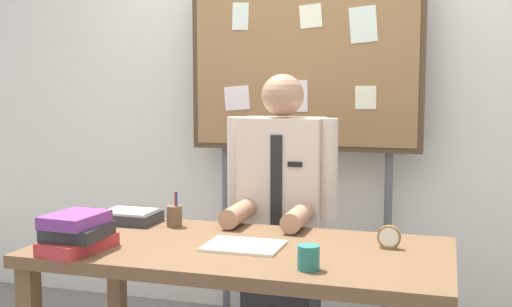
{
  "coord_description": "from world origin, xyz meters",
  "views": [
    {
      "loc": [
        0.77,
        -2.35,
        1.37
      ],
      "look_at": [
        0.0,
        0.19,
        1.08
      ],
      "focal_mm": 44.61,
      "sensor_mm": 36.0,
      "label": 1
    }
  ],
  "objects_px": {
    "bulletin_board": "(304,66)",
    "paper_tray": "(130,217)",
    "open_notebook": "(244,246)",
    "desk_clock": "(389,238)",
    "book_stack": "(77,233)",
    "person": "(282,229)",
    "coffee_mug": "(308,258)",
    "pen_holder": "(174,216)",
    "desk": "(242,267)"
  },
  "relations": [
    {
      "from": "open_notebook",
      "to": "desk_clock",
      "type": "height_order",
      "value": "desk_clock"
    },
    {
      "from": "open_notebook",
      "to": "paper_tray",
      "type": "bearing_deg",
      "value": 156.89
    },
    {
      "from": "open_notebook",
      "to": "desk_clock",
      "type": "distance_m",
      "value": 0.57
    },
    {
      "from": "desk",
      "to": "person",
      "type": "height_order",
      "value": "person"
    },
    {
      "from": "bulletin_board",
      "to": "coffee_mug",
      "type": "bearing_deg",
      "value": -76.46
    },
    {
      "from": "bulletin_board",
      "to": "paper_tray",
      "type": "bearing_deg",
      "value": -127.26
    },
    {
      "from": "coffee_mug",
      "to": "pen_holder",
      "type": "xyz_separation_m",
      "value": [
        -0.72,
        0.49,
        0.01
      ]
    },
    {
      "from": "desk_clock",
      "to": "book_stack",
      "type": "bearing_deg",
      "value": -161.33
    },
    {
      "from": "person",
      "to": "book_stack",
      "type": "bearing_deg",
      "value": -123.56
    },
    {
      "from": "book_stack",
      "to": "open_notebook",
      "type": "distance_m",
      "value": 0.65
    },
    {
      "from": "pen_holder",
      "to": "bulletin_board",
      "type": "bearing_deg",
      "value": 64.82
    },
    {
      "from": "bulletin_board",
      "to": "book_stack",
      "type": "bearing_deg",
      "value": -113.4
    },
    {
      "from": "book_stack",
      "to": "desk_clock",
      "type": "xyz_separation_m",
      "value": [
        1.15,
        0.39,
        -0.03
      ]
    },
    {
      "from": "bulletin_board",
      "to": "book_stack",
      "type": "xyz_separation_m",
      "value": [
        -0.58,
        -1.35,
        -0.67
      ]
    },
    {
      "from": "book_stack",
      "to": "pen_holder",
      "type": "height_order",
      "value": "pen_holder"
    },
    {
      "from": "book_stack",
      "to": "desk",
      "type": "bearing_deg",
      "value": 23.79
    },
    {
      "from": "bulletin_board",
      "to": "paper_tray",
      "type": "xyz_separation_m",
      "value": [
        -0.63,
        -0.83,
        -0.71
      ]
    },
    {
      "from": "desk_clock",
      "to": "pen_holder",
      "type": "xyz_separation_m",
      "value": [
        -0.96,
        0.11,
        0.01
      ]
    },
    {
      "from": "desk_clock",
      "to": "pen_holder",
      "type": "bearing_deg",
      "value": 173.47
    },
    {
      "from": "book_stack",
      "to": "paper_tray",
      "type": "bearing_deg",
      "value": 95.7
    },
    {
      "from": "person",
      "to": "open_notebook",
      "type": "bearing_deg",
      "value": -88.84
    },
    {
      "from": "person",
      "to": "desk_clock",
      "type": "bearing_deg",
      "value": -41.19
    },
    {
      "from": "person",
      "to": "desk_clock",
      "type": "relative_size",
      "value": 15.52
    },
    {
      "from": "bulletin_board",
      "to": "person",
      "type": "bearing_deg",
      "value": -90.0
    },
    {
      "from": "desk",
      "to": "person",
      "type": "distance_m",
      "value": 0.62
    },
    {
      "from": "person",
      "to": "book_stack",
      "type": "distance_m",
      "value": 1.06
    },
    {
      "from": "bulletin_board",
      "to": "paper_tray",
      "type": "relative_size",
      "value": 7.7
    },
    {
      "from": "desk_clock",
      "to": "coffee_mug",
      "type": "bearing_deg",
      "value": -122.65
    },
    {
      "from": "bulletin_board",
      "to": "desk_clock",
      "type": "distance_m",
      "value": 1.31
    },
    {
      "from": "desk",
      "to": "desk_clock",
      "type": "distance_m",
      "value": 0.59
    },
    {
      "from": "coffee_mug",
      "to": "book_stack",
      "type": "bearing_deg",
      "value": -179.26
    },
    {
      "from": "bulletin_board",
      "to": "pen_holder",
      "type": "relative_size",
      "value": 12.51
    },
    {
      "from": "pen_holder",
      "to": "paper_tray",
      "type": "bearing_deg",
      "value": 176.0
    },
    {
      "from": "person",
      "to": "bulletin_board",
      "type": "xyz_separation_m",
      "value": [
        0.0,
        0.47,
        0.81
      ]
    },
    {
      "from": "bulletin_board",
      "to": "open_notebook",
      "type": "height_order",
      "value": "bulletin_board"
    },
    {
      "from": "person",
      "to": "coffee_mug",
      "type": "height_order",
      "value": "person"
    },
    {
      "from": "person",
      "to": "desk_clock",
      "type": "xyz_separation_m",
      "value": [
        0.56,
        -0.49,
        0.11
      ]
    },
    {
      "from": "coffee_mug",
      "to": "paper_tray",
      "type": "height_order",
      "value": "coffee_mug"
    },
    {
      "from": "bulletin_board",
      "to": "paper_tray",
      "type": "height_order",
      "value": "bulletin_board"
    },
    {
      "from": "desk_clock",
      "to": "bulletin_board",
      "type": "bearing_deg",
      "value": 120.33
    },
    {
      "from": "desk",
      "to": "open_notebook",
      "type": "height_order",
      "value": "open_notebook"
    },
    {
      "from": "book_stack",
      "to": "paper_tray",
      "type": "relative_size",
      "value": 1.2
    },
    {
      "from": "person",
      "to": "paper_tray",
      "type": "bearing_deg",
      "value": -150.05
    },
    {
      "from": "desk",
      "to": "open_notebook",
      "type": "relative_size",
      "value": 5.48
    },
    {
      "from": "book_stack",
      "to": "coffee_mug",
      "type": "xyz_separation_m",
      "value": [
        0.91,
        0.01,
        -0.03
      ]
    },
    {
      "from": "person",
      "to": "book_stack",
      "type": "xyz_separation_m",
      "value": [
        -0.58,
        -0.88,
        0.14
      ]
    },
    {
      "from": "desk_clock",
      "to": "desk",
      "type": "bearing_deg",
      "value": -167.0
    },
    {
      "from": "desk",
      "to": "pen_holder",
      "type": "relative_size",
      "value": 10.18
    },
    {
      "from": "desk_clock",
      "to": "open_notebook",
      "type": "bearing_deg",
      "value": -164.74
    },
    {
      "from": "paper_tray",
      "to": "desk_clock",
      "type": "bearing_deg",
      "value": -6.04
    }
  ]
}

